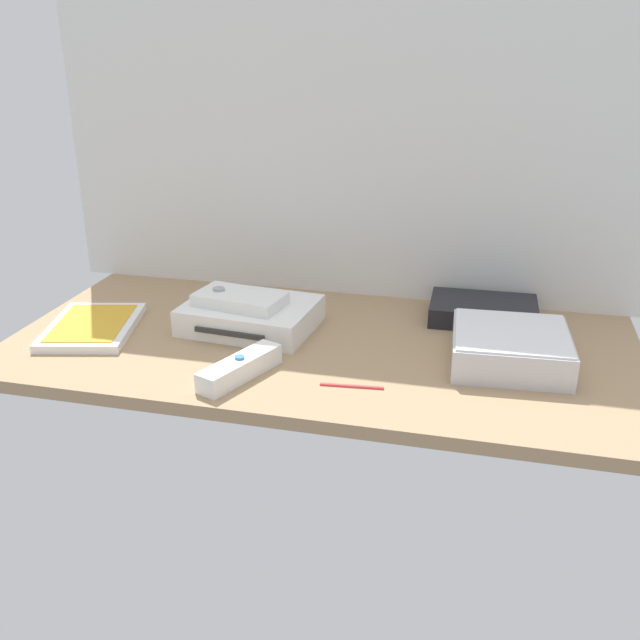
{
  "coord_description": "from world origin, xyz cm",
  "views": [
    {
      "loc": [
        25.16,
        -102.02,
        46.73
      ],
      "look_at": [
        0.0,
        0.0,
        4.0
      ],
      "focal_mm": 40.27,
      "sensor_mm": 36.0,
      "label": 1
    }
  ],
  "objects_px": {
    "mini_computer": "(510,348)",
    "remote_classic_pad": "(240,299)",
    "remote_wand": "(240,368)",
    "game_case": "(92,327)",
    "network_router": "(483,311)",
    "game_console": "(251,315)",
    "stylus_pen": "(352,385)"
  },
  "relations": [
    {
      "from": "mini_computer",
      "to": "remote_classic_pad",
      "type": "distance_m",
      "value": 0.44
    },
    {
      "from": "mini_computer",
      "to": "remote_wand",
      "type": "bearing_deg",
      "value": -159.57
    },
    {
      "from": "remote_wand",
      "to": "remote_classic_pad",
      "type": "xyz_separation_m",
      "value": [
        -0.06,
        0.17,
        0.04
      ]
    },
    {
      "from": "mini_computer",
      "to": "game_case",
      "type": "height_order",
      "value": "mini_computer"
    },
    {
      "from": "game_case",
      "to": "network_router",
      "type": "height_order",
      "value": "network_router"
    },
    {
      "from": "mini_computer",
      "to": "network_router",
      "type": "bearing_deg",
      "value": 104.79
    },
    {
      "from": "mini_computer",
      "to": "game_case",
      "type": "bearing_deg",
      "value": -176.99
    },
    {
      "from": "game_console",
      "to": "mini_computer",
      "type": "relative_size",
      "value": 1.25
    },
    {
      "from": "mini_computer",
      "to": "network_router",
      "type": "xyz_separation_m",
      "value": [
        -0.04,
        0.17,
        -0.01
      ]
    },
    {
      "from": "game_console",
      "to": "network_router",
      "type": "xyz_separation_m",
      "value": [
        0.38,
        0.13,
        -0.0
      ]
    },
    {
      "from": "game_case",
      "to": "network_router",
      "type": "relative_size",
      "value": 1.18
    },
    {
      "from": "game_console",
      "to": "mini_computer",
      "type": "distance_m",
      "value": 0.42
    },
    {
      "from": "mini_computer",
      "to": "stylus_pen",
      "type": "bearing_deg",
      "value": -148.55
    },
    {
      "from": "game_console",
      "to": "network_router",
      "type": "relative_size",
      "value": 1.22
    },
    {
      "from": "mini_computer",
      "to": "game_console",
      "type": "bearing_deg",
      "value": 174.39
    },
    {
      "from": "game_case",
      "to": "remote_wand",
      "type": "xyz_separation_m",
      "value": [
        0.3,
        -0.1,
        0.01
      ]
    },
    {
      "from": "mini_computer",
      "to": "stylus_pen",
      "type": "relative_size",
      "value": 2.0
    },
    {
      "from": "stylus_pen",
      "to": "game_case",
      "type": "bearing_deg",
      "value": 168.28
    },
    {
      "from": "game_console",
      "to": "stylus_pen",
      "type": "xyz_separation_m",
      "value": [
        0.21,
        -0.17,
        -0.02
      ]
    },
    {
      "from": "game_console",
      "to": "network_router",
      "type": "bearing_deg",
      "value": 23.83
    },
    {
      "from": "mini_computer",
      "to": "remote_wand",
      "type": "relative_size",
      "value": 1.19
    },
    {
      "from": "network_router",
      "to": "remote_wand",
      "type": "relative_size",
      "value": 1.21
    },
    {
      "from": "mini_computer",
      "to": "remote_classic_pad",
      "type": "bearing_deg",
      "value": 176.1
    },
    {
      "from": "remote_classic_pad",
      "to": "remote_wand",
      "type": "bearing_deg",
      "value": -60.63
    },
    {
      "from": "stylus_pen",
      "to": "mini_computer",
      "type": "bearing_deg",
      "value": 31.45
    },
    {
      "from": "network_router",
      "to": "stylus_pen",
      "type": "height_order",
      "value": "network_router"
    },
    {
      "from": "network_router",
      "to": "game_case",
      "type": "bearing_deg",
      "value": -163.38
    },
    {
      "from": "game_case",
      "to": "network_router",
      "type": "distance_m",
      "value": 0.66
    },
    {
      "from": "game_console",
      "to": "remote_classic_pad",
      "type": "height_order",
      "value": "remote_classic_pad"
    },
    {
      "from": "stylus_pen",
      "to": "network_router",
      "type": "bearing_deg",
      "value": 60.46
    },
    {
      "from": "game_console",
      "to": "mini_computer",
      "type": "bearing_deg",
      "value": -0.35
    },
    {
      "from": "stylus_pen",
      "to": "remote_wand",
      "type": "bearing_deg",
      "value": -176.76
    }
  ]
}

